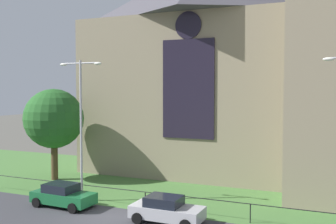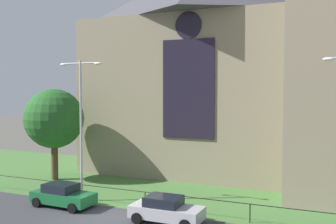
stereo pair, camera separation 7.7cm
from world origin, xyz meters
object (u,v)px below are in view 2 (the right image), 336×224
at_px(streetlamp_near, 81,114).
at_px(parked_car_green, 63,195).
at_px(parked_car_silver, 166,210).
at_px(tree_left_near, 54,119).
at_px(church_building, 217,61).

xyz_separation_m(streetlamp_near, parked_car_green, (-0.36, -1.58, -5.25)).
bearing_deg(parked_car_silver, tree_left_near, 154.24).
xyz_separation_m(tree_left_near, parked_car_silver, (13.21, -6.31, -4.44)).
bearing_deg(tree_left_near, church_building, 36.47).
height_order(tree_left_near, parked_car_silver, tree_left_near).
relative_size(streetlamp_near, parked_car_silver, 2.29).
distance_m(tree_left_near, streetlamp_near, 7.66).
distance_m(tree_left_near, parked_car_silver, 15.30).
bearing_deg(tree_left_near, streetlamp_near, -36.90).
xyz_separation_m(church_building, parked_car_green, (-5.96, -14.79, -9.53)).
distance_m(church_building, parked_car_green, 18.58).
distance_m(streetlamp_near, parked_car_green, 5.50).
bearing_deg(parked_car_green, streetlamp_near, 79.37).
bearing_deg(church_building, parked_car_green, -111.94).
xyz_separation_m(streetlamp_near, parked_car_silver, (7.12, -1.74, -5.25)).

